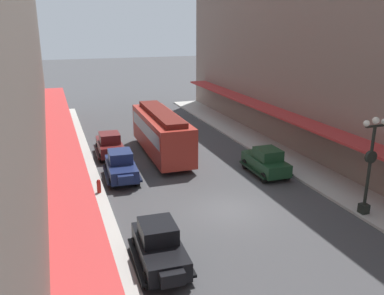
{
  "coord_description": "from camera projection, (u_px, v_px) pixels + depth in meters",
  "views": [
    {
      "loc": [
        -8.5,
        -18.13,
        9.72
      ],
      "look_at": [
        0.0,
        6.0,
        1.8
      ],
      "focal_mm": 37.91,
      "sensor_mm": 36.0,
      "label": 1
    }
  ],
  "objects": [
    {
      "name": "pedestrian_3",
      "position": [
        98.0,
        238.0,
        17.13
      ],
      "size": [
        0.36,
        0.28,
        1.67
      ],
      "color": "#4C4238",
      "rests_on": "sidewalk_left"
    },
    {
      "name": "ground_plane",
      "position": [
        229.0,
        210.0,
        21.91
      ],
      "size": [
        200.0,
        200.0,
        0.0
      ],
      "primitive_type": "plane",
      "color": "#424244"
    },
    {
      "name": "lamp_post_with_clock",
      "position": [
        370.0,
        162.0,
        20.43
      ],
      "size": [
        1.42,
        0.44,
        5.16
      ],
      "color": "black",
      "rests_on": "sidewalk_right"
    },
    {
      "name": "sidewalk_left",
      "position": [
        87.0,
        232.0,
        19.5
      ],
      "size": [
        3.0,
        60.0,
        0.15
      ],
      "primitive_type": "cube",
      "color": "#B7B5AD",
      "rests_on": "ground"
    },
    {
      "name": "parked_car_3",
      "position": [
        110.0,
        144.0,
        30.54
      ],
      "size": [
        2.22,
        4.29,
        1.84
      ],
      "color": "#591919",
      "rests_on": "ground"
    },
    {
      "name": "streetcar",
      "position": [
        161.0,
        131.0,
        30.37
      ],
      "size": [
        2.66,
        9.64,
        3.46
      ],
      "color": "#A52D23",
      "rests_on": "ground"
    },
    {
      "name": "parked_car_2",
      "position": [
        159.0,
        245.0,
        16.68
      ],
      "size": [
        2.28,
        4.31,
        1.84
      ],
      "color": "black",
      "rests_on": "ground"
    },
    {
      "name": "fire_hydrant",
      "position": [
        99.0,
        186.0,
        23.69
      ],
      "size": [
        0.24,
        0.24,
        0.82
      ],
      "color": "#B21E19",
      "rests_on": "sidewalk_left"
    },
    {
      "name": "parked_car_0",
      "position": [
        121.0,
        165.0,
        25.97
      ],
      "size": [
        2.31,
        4.32,
        1.84
      ],
      "color": "#19234C",
      "rests_on": "ground"
    },
    {
      "name": "parked_car_1",
      "position": [
        266.0,
        161.0,
        26.81
      ],
      "size": [
        2.18,
        4.28,
        1.84
      ],
      "color": "#193D23",
      "rests_on": "ground"
    },
    {
      "name": "pedestrian_2",
      "position": [
        68.0,
        131.0,
        34.01
      ],
      "size": [
        0.36,
        0.28,
        1.67
      ],
      "color": "#2D2D33",
      "rests_on": "sidewalk_left"
    },
    {
      "name": "pedestrian_1",
      "position": [
        70.0,
        141.0,
        31.18
      ],
      "size": [
        0.36,
        0.24,
        1.64
      ],
      "color": "#4C4238",
      "rests_on": "sidewalk_left"
    },
    {
      "name": "sidewalk_right",
      "position": [
        343.0,
        191.0,
        24.26
      ],
      "size": [
        3.0,
        60.0,
        0.15
      ],
      "primitive_type": "cube",
      "color": "#B7B5AD",
      "rests_on": "ground"
    },
    {
      "name": "pedestrian_4",
      "position": [
        83.0,
        238.0,
        17.13
      ],
      "size": [
        0.36,
        0.28,
        1.67
      ],
      "color": "#2D2D33",
      "rests_on": "sidewalk_left"
    },
    {
      "name": "pedestrian_0",
      "position": [
        93.0,
        222.0,
        18.51
      ],
      "size": [
        0.36,
        0.24,
        1.64
      ],
      "color": "#4C4238",
      "rests_on": "sidewalk_left"
    }
  ]
}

